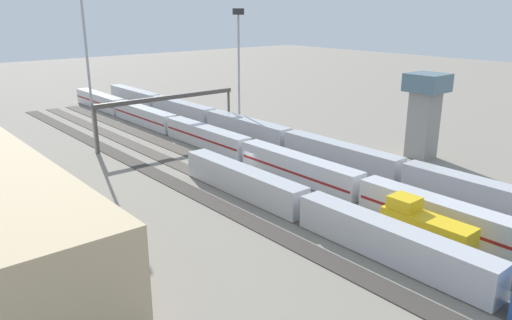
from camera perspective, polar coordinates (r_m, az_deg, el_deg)
ground_plane at (r=79.81m, az=-1.35°, el=-0.97°), size 400.00×400.00×0.00m
track_bed_0 at (r=87.78m, az=5.03°, el=0.70°), size 140.00×2.80×0.12m
track_bed_1 at (r=84.45m, az=2.62°, el=0.09°), size 140.00×2.80×0.12m
track_bed_2 at (r=81.30m, az=0.02°, el=-0.58°), size 140.00×2.80×0.12m
track_bed_3 at (r=78.33m, az=-2.78°, el=-1.29°), size 140.00×2.80×0.12m
track_bed_4 at (r=75.59m, az=-5.79°, el=-2.06°), size 140.00×2.80×0.12m
track_bed_5 at (r=73.08m, az=-9.03°, el=-2.88°), size 140.00×2.80×0.12m
train_on_track_2 at (r=84.05m, az=-1.93°, el=1.43°), size 139.00×3.06×4.40m
train_on_track_3 at (r=56.21m, az=18.93°, el=-7.63°), size 10.00×3.00×5.00m
train_on_track_0 at (r=90.14m, az=3.18°, el=2.51°), size 139.00×3.00×4.40m
train_on_track_4 at (r=53.53m, az=13.88°, el=-8.50°), size 66.40×3.00×4.40m
light_mast_0 at (r=101.15m, az=-2.02°, el=12.16°), size 2.80×0.70×24.82m
light_mast_1 at (r=89.90m, az=-19.10°, el=12.30°), size 2.80×0.70×29.60m
signal_gantry at (r=96.93m, az=-10.17°, el=6.63°), size 0.70×30.00×8.80m
control_tower at (r=88.49m, az=18.95°, el=5.55°), size 6.00×6.00×14.50m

